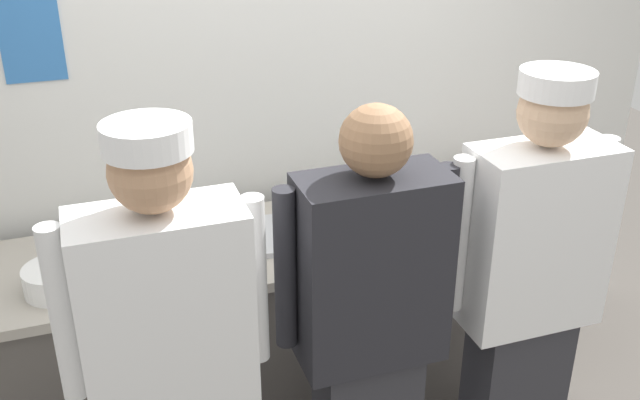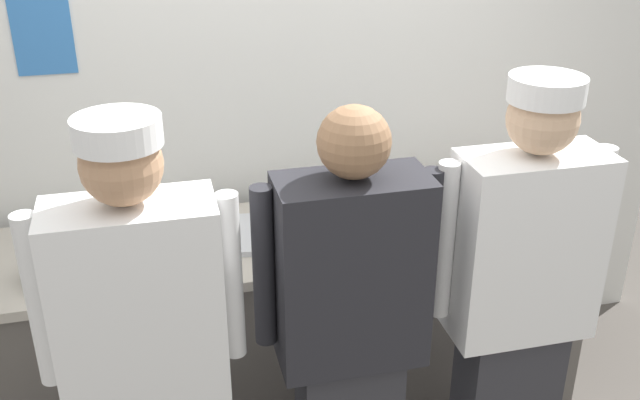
{
  "view_description": "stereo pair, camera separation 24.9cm",
  "coord_description": "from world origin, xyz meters",
  "views": [
    {
      "loc": [
        -0.76,
        -2.22,
        2.36
      ],
      "look_at": [
        0.13,
        0.36,
        1.06
      ],
      "focal_mm": 41.57,
      "sensor_mm": 36.0,
      "label": 1
    },
    {
      "loc": [
        -0.52,
        -2.29,
        2.36
      ],
      "look_at": [
        0.13,
        0.36,
        1.06
      ],
      "focal_mm": 41.57,
      "sensor_mm": 36.0,
      "label": 2
    }
  ],
  "objects": [
    {
      "name": "plate_stack_rear",
      "position": [
        0.81,
        0.37,
        0.95
      ],
      "size": [
        0.24,
        0.24,
        0.06
      ],
      "color": "white",
      "rests_on": "prep_counter"
    },
    {
      "name": "ramekin_orange_sauce",
      "position": [
        -0.52,
        0.27,
        0.94
      ],
      "size": [
        0.09,
        0.09,
        0.05
      ],
      "color": "white",
      "rests_on": "prep_counter"
    },
    {
      "name": "chef_center",
      "position": [
        0.05,
        -0.36,
        0.9
      ],
      "size": [
        0.62,
        0.24,
        1.7
      ],
      "color": "#2D2D33",
      "rests_on": "ground"
    },
    {
      "name": "sheet_tray",
      "position": [
        -0.11,
        0.36,
        0.93
      ],
      "size": [
        0.5,
        0.4,
        0.02
      ],
      "primitive_type": "cube",
      "rotation": [
        0.0,
        0.0,
        -0.14
      ],
      "color": "#B7BABF",
      "rests_on": "prep_counter"
    },
    {
      "name": "squeeze_bottle_secondary",
      "position": [
        0.96,
        0.27,
        1.01
      ],
      "size": [
        0.06,
        0.06,
        0.2
      ],
      "color": "red",
      "rests_on": "prep_counter"
    },
    {
      "name": "chef_near_left",
      "position": [
        -0.61,
        -0.41,
        0.93
      ],
      "size": [
        0.62,
        0.24,
        1.73
      ],
      "color": "#2D2D33",
      "rests_on": "ground"
    },
    {
      "name": "chef_far_right",
      "position": [
        0.66,
        -0.36,
        0.93
      ],
      "size": [
        0.62,
        0.24,
        1.74
      ],
      "color": "#2D2D33",
      "rests_on": "ground"
    },
    {
      "name": "prep_counter",
      "position": [
        0.0,
        0.36,
        0.46
      ],
      "size": [
        2.56,
        0.67,
        0.92
      ],
      "color": "#56514C",
      "rests_on": "ground"
    },
    {
      "name": "squeeze_bottle_primary",
      "position": [
        0.24,
        0.2,
        1.0
      ],
      "size": [
        0.06,
        0.06,
        0.18
      ],
      "color": "#56A333",
      "rests_on": "prep_counter"
    },
    {
      "name": "ramekin_yellow_sauce",
      "position": [
        1.06,
        0.25,
        0.94
      ],
      "size": [
        0.1,
        0.1,
        0.05
      ],
      "color": "white",
      "rests_on": "prep_counter"
    },
    {
      "name": "mixing_bowl_steel",
      "position": [
        0.44,
        0.32,
        0.97
      ],
      "size": [
        0.36,
        0.36,
        0.1
      ],
      "primitive_type": "cylinder",
      "color": "#B7BABF",
      "rests_on": "prep_counter"
    },
    {
      "name": "deli_cup",
      "position": [
        0.18,
        0.5,
        0.97
      ],
      "size": [
        0.09,
        0.09,
        0.1
      ],
      "primitive_type": "cylinder",
      "color": "white",
      "rests_on": "prep_counter"
    },
    {
      "name": "wall_back",
      "position": [
        -0.0,
        0.82,
        1.48
      ],
      "size": [
        4.01,
        0.11,
        2.95
      ],
      "color": "silver",
      "rests_on": "ground"
    },
    {
      "name": "plate_stack_front",
      "position": [
        -0.92,
        0.22,
        0.97
      ],
      "size": [
        0.23,
        0.23,
        0.1
      ],
      "color": "white",
      "rests_on": "prep_counter"
    }
  ]
}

